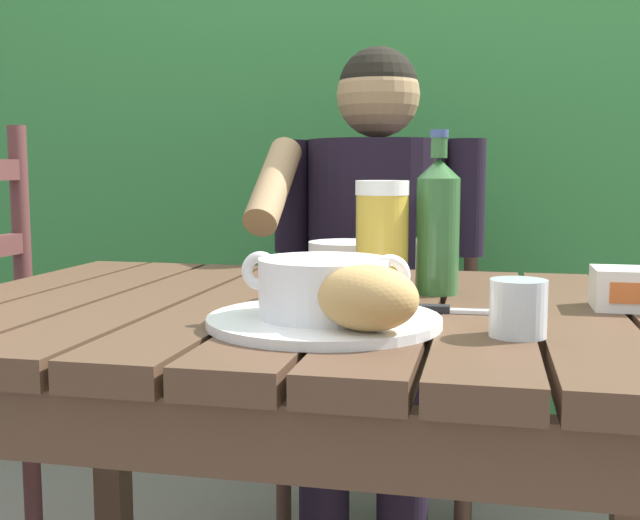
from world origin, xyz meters
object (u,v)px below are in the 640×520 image
at_px(bread_roll, 368,298).
at_px(beer_bottle, 438,224).
at_px(butter_tub, 635,289).
at_px(table_knife, 448,310).
at_px(diner_bowl, 349,258).
at_px(water_glass_small, 518,308).
at_px(chair_near_diner, 386,352).
at_px(beer_glass, 382,238).
at_px(soup_bowl, 324,286).
at_px(serving_plate, 324,321).
at_px(person_eating, 374,272).

height_order(bread_roll, beer_bottle, beer_bottle).
height_order(butter_tub, table_knife, butter_tub).
relative_size(bread_roll, diner_bowl, 0.91).
bearing_deg(table_knife, water_glass_small, -56.79).
relative_size(beer_bottle, water_glass_small, 3.80).
relative_size(chair_near_diner, beer_glass, 5.86).
xyz_separation_m(soup_bowl, butter_tub, (0.40, 0.20, -0.02)).
height_order(serving_plate, water_glass_small, water_glass_small).
xyz_separation_m(beer_bottle, diner_bowl, (-0.17, 0.18, -0.08)).
xyz_separation_m(beer_glass, table_knife, (0.11, -0.13, -0.08)).
xyz_separation_m(chair_near_diner, bread_roll, (0.12, -1.08, 0.32)).
relative_size(serving_plate, soup_bowl, 1.37).
height_order(butter_tub, diner_bowl, diner_bowl).
bearing_deg(serving_plate, chair_near_diner, 92.95).
distance_m(water_glass_small, diner_bowl, 0.56).
relative_size(water_glass_small, table_knife, 0.39).
bearing_deg(beer_glass, diner_bowl, 112.49).
relative_size(beer_bottle, diner_bowl, 1.76).
bearing_deg(beer_bottle, beer_glass, -157.47).
xyz_separation_m(soup_bowl, beer_bottle, (0.12, 0.28, 0.06)).
distance_m(serving_plate, water_glass_small, 0.24).
bearing_deg(chair_near_diner, butter_tub, -60.70).
bearing_deg(bread_roll, serving_plate, 130.60).
height_order(beer_glass, water_glass_small, beer_glass).
distance_m(bread_roll, beer_bottle, 0.37).
bearing_deg(butter_tub, soup_bowl, -153.14).
distance_m(soup_bowl, table_knife, 0.19).
bearing_deg(soup_bowl, beer_glass, 81.16).
bearing_deg(beer_bottle, soup_bowl, -113.26).
xyz_separation_m(chair_near_diner, person_eating, (-0.00, -0.20, 0.23)).
bearing_deg(diner_bowl, table_knife, -60.20).
bearing_deg(water_glass_small, butter_tub, 52.63).
relative_size(person_eating, serving_plate, 4.21).
bearing_deg(beer_bottle, water_glass_small, -69.10).
relative_size(soup_bowl, butter_tub, 1.90).
height_order(water_glass_small, butter_tub, water_glass_small).
distance_m(serving_plate, beer_bottle, 0.32).
distance_m(person_eating, diner_bowl, 0.35).
bearing_deg(bread_roll, diner_bowl, 102.34).
xyz_separation_m(person_eating, table_knife, (0.20, -0.69, 0.04)).
bearing_deg(soup_bowl, bread_roll, -49.40).
bearing_deg(chair_near_diner, table_knife, -77.39).
distance_m(chair_near_diner, serving_plate, 1.04).
height_order(beer_glass, table_knife, beer_glass).
distance_m(serving_plate, beer_glass, 0.26).
distance_m(bread_roll, beer_glass, 0.33).
relative_size(chair_near_diner, soup_bowl, 4.85).
bearing_deg(water_glass_small, bread_roll, -159.10).
bearing_deg(butter_tub, beer_glass, 172.91).
bearing_deg(diner_bowl, beer_glass, -67.51).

